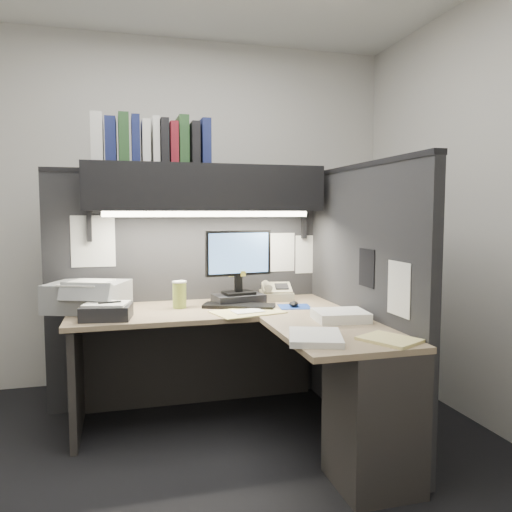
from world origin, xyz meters
name	(u,v)px	position (x,y,z in m)	size (l,w,h in m)	color
floor	(207,462)	(0.00, 0.00, 0.00)	(3.50, 3.50, 0.00)	black
wall_back	(175,211)	(0.00, 1.50, 1.35)	(3.50, 0.04, 2.70)	beige
wall_front	(314,209)	(0.00, -1.50, 1.35)	(3.50, 0.04, 2.70)	beige
wall_right	(492,211)	(1.75, 0.00, 1.35)	(0.04, 3.00, 2.70)	beige
partition_back	(189,289)	(0.03, 0.93, 0.80)	(1.90, 0.06, 1.60)	black
partition_right	(360,301)	(0.98, 0.18, 0.80)	(0.06, 1.50, 1.60)	black
desk	(283,375)	(0.43, 0.00, 0.44)	(1.70, 1.53, 0.73)	#987C60
overhead_shelf	(205,188)	(0.12, 0.75, 1.50)	(1.55, 0.34, 0.30)	black
task_light_tube	(209,214)	(0.12, 0.61, 1.33)	(0.04, 0.04, 1.32)	white
monitor	(238,275)	(0.33, 0.66, 0.93)	(0.46, 0.25, 0.49)	black
keyboard	(239,306)	(0.30, 0.53, 0.74)	(0.46, 0.15, 0.02)	black
mousepad	(295,307)	(0.65, 0.45, 0.73)	(0.20, 0.18, 0.00)	navy
mouse	(294,304)	(0.64, 0.45, 0.75)	(0.06, 0.09, 0.04)	black
telephone	(276,293)	(0.62, 0.76, 0.78)	(0.22, 0.23, 0.09)	#B4AB8A
coffee_cup	(179,295)	(-0.07, 0.62, 0.81)	(0.09, 0.09, 0.16)	#B1C64F
printer	(88,296)	(-0.63, 0.69, 0.82)	(0.44, 0.37, 0.18)	gray
notebook_stack	(107,312)	(-0.51, 0.39, 0.77)	(0.27, 0.23, 0.08)	black
open_folder	(248,312)	(0.31, 0.35, 0.73)	(0.41, 0.27, 0.01)	#DBCD7B
paper_stack_a	(340,316)	(0.77, 0.00, 0.76)	(0.29, 0.24, 0.06)	white
paper_stack_b	(315,337)	(0.46, -0.37, 0.75)	(0.25, 0.31, 0.03)	white
manila_stack	(389,340)	(0.80, -0.47, 0.74)	(0.20, 0.26, 0.01)	#DBCD7B
binder_row	(151,141)	(-0.22, 0.75, 1.79)	(0.73, 0.26, 0.31)	silver
pinned_papers	(256,257)	(0.42, 0.56, 1.05)	(1.76, 1.31, 0.51)	white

